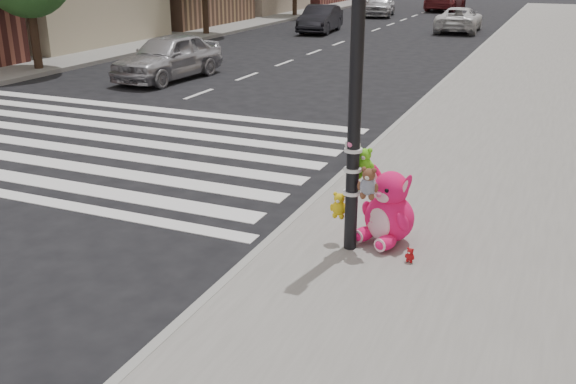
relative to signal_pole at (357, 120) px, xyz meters
The scene contains 12 objects.
ground 3.67m from the signal_pole, 145.30° to the right, with size 120.00×120.00×0.00m, color black.
sidewalk_near 8.70m from the signal_pole, 73.79° to the left, with size 7.00×80.00×0.14m, color slate.
sidewalk_far 24.36m from the signal_pole, 131.56° to the left, with size 6.00×80.00×0.14m, color slate.
curb_edge 8.44m from the signal_pole, 97.45° to the left, with size 0.12×80.00×0.15m, color gray.
crosswalk 8.09m from the signal_pole, 154.57° to the left, with size 11.00×6.00×0.01m, color silver, non-canonical shape.
signal_pole is the anchor object (origin of this frame).
pink_bunny 1.36m from the signal_pole, 44.58° to the left, with size 0.85×0.91×1.01m.
red_teddy 1.76m from the signal_pole, ahead, with size 0.13×0.09×0.19m, color #A31013, non-canonical shape.
car_silver_far 13.45m from the signal_pole, 132.97° to the left, with size 1.66×4.11×1.40m, color #A8A7AC.
car_dark_far 25.69m from the signal_pole, 111.43° to the left, with size 1.41×4.05×1.33m, color black.
car_white_near 27.07m from the signal_pole, 96.42° to the left, with size 2.02×4.38×1.22m, color silver.
car_silver_deep 35.10m from the signal_pole, 105.07° to the left, with size 1.73×4.30×1.47m, color #BCBDC2.
Camera 1 is at (4.81, -5.35, 3.65)m, focal length 40.00 mm.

